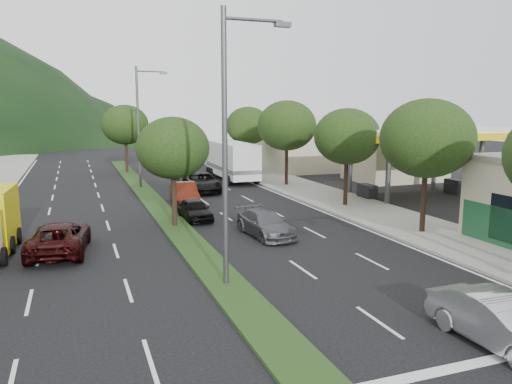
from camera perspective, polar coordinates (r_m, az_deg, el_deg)
name	(u,v)px	position (r m, az deg, el deg)	size (l,w,h in m)	color
sidewalk_right	(318,194)	(38.91, 7.09, -0.21)	(5.00, 90.00, 0.15)	gray
median	(149,197)	(38.01, -12.11, -0.60)	(1.60, 56.00, 0.12)	#1D3714
gas_canopy	(415,135)	(39.38, 17.75, 6.23)	(12.20, 8.20, 5.25)	silver
bldg_right_far	(298,144)	(58.66, 4.78, 5.51)	(10.00, 16.00, 5.20)	#BAB594
tree_r_b	(427,139)	(27.19, 18.95, 5.80)	(4.80, 4.80, 6.94)	black
tree_r_c	(347,137)	(33.80, 10.36, 6.25)	(4.40, 4.40, 6.48)	black
tree_r_d	(287,126)	(42.70, 3.54, 7.57)	(5.00, 5.00, 7.17)	black
tree_r_e	(248,126)	(52.03, -0.90, 7.58)	(4.60, 4.60, 6.71)	black
tree_med_near	(173,148)	(27.67, -9.49, 4.96)	(4.00, 4.00, 6.02)	black
tree_med_far	(125,125)	(53.39, -14.73, 7.45)	(4.80, 4.80, 6.94)	black
streetlight_near	(230,135)	(17.94, -2.97, 6.48)	(2.60, 0.25, 10.00)	#47494C
streetlight_mid	(141,121)	(42.46, -13.04, 7.89)	(2.60, 0.25, 10.00)	#47494C
sedan_silver	(500,322)	(15.68, 26.15, -13.16)	(1.54, 4.41, 1.45)	#A7A9AE
suv_maroon	(60,238)	(24.55, -21.54, -4.88)	(2.40, 5.21, 1.45)	black
car_queue_a	(195,210)	(29.92, -6.99, -2.00)	(1.49, 3.70, 1.26)	black
car_queue_b	(265,223)	(25.96, 1.04, -3.62)	(1.84, 4.52, 1.31)	#525157
car_queue_c	(184,194)	(34.79, -8.19, -0.21)	(1.62, 4.65, 1.53)	#54190E
car_queue_d	(202,182)	(40.16, -6.20, 1.10)	(2.54, 5.52, 1.53)	black
car_queue_e	(187,175)	(44.96, -7.91, 1.90)	(1.73, 4.31, 1.47)	#4C4C51
motorhome	(232,160)	(46.65, -2.78, 3.66)	(2.98, 9.22, 3.52)	silver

